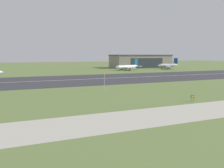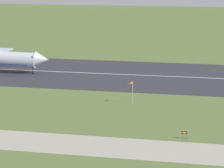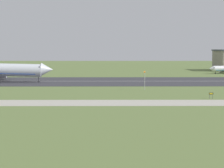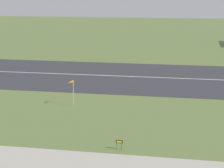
% 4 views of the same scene
% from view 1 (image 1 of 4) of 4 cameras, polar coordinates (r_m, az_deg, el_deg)
% --- Properties ---
extents(ground_plane, '(752.77, 752.77, 0.00)m').
position_cam_1_polar(ground_plane, '(79.80, 16.76, -2.19)').
color(ground_plane, olive).
extents(runway_strip, '(512.77, 52.75, 0.06)m').
position_cam_1_polar(runway_strip, '(126.01, 1.39, 1.59)').
color(runway_strip, '#333338').
rests_on(runway_strip, ground_plane).
extents(runway_centreline, '(461.49, 0.70, 0.01)m').
position_cam_1_polar(runway_centreline, '(126.01, 1.39, 1.61)').
color(runway_centreline, silver).
rests_on(runway_centreline, runway_strip).
extents(hangar_building, '(63.07, 29.05, 13.69)m').
position_cam_1_polar(hangar_building, '(238.38, 7.41, 5.96)').
color(hangar_building, gray).
rests_on(hangar_building, ground_plane).
extents(airplane_parked_west, '(20.73, 23.34, 10.42)m').
position_cam_1_polar(airplane_parked_west, '(214.08, 14.33, 4.68)').
color(airplane_parked_west, white).
rests_on(airplane_parked_west, ground_plane).
extents(airplane_parked_centre, '(26.17, 21.44, 9.82)m').
position_cam_1_polar(airplane_parked_centre, '(192.31, 3.96, 4.46)').
color(airplane_parked_centre, white).
rests_on(airplane_parked_centre, ground_plane).
extents(windsock_pole, '(1.23, 2.13, 6.50)m').
position_cam_1_polar(windsock_pole, '(79.32, -2.02, 2.25)').
color(windsock_pole, '#B7B7BC').
rests_on(windsock_pole, ground_plane).
extents(runway_sign, '(1.22, 0.13, 1.81)m').
position_cam_1_polar(runway_sign, '(65.53, 20.29, -3.22)').
color(runway_sign, '#4C4C51').
rests_on(runway_sign, ground_plane).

